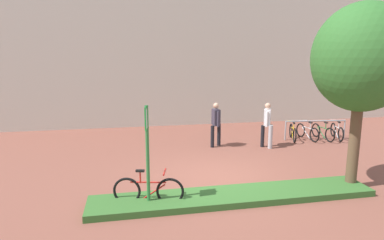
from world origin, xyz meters
name	(u,v)px	position (x,y,z in m)	size (l,w,h in m)	color
ground_plane	(219,177)	(0.00, 0.00, 0.00)	(60.00, 60.00, 0.00)	brown
building_facade	(176,26)	(0.00, 8.23, 5.00)	(28.00, 1.20, 10.00)	beige
planter_strip	(234,196)	(-0.05, -1.50, 0.08)	(7.00, 1.10, 0.16)	#336028
tree_sidewalk	(362,59)	(3.24, -1.38, 3.39)	(2.46, 2.46, 4.77)	brown
parking_sign_post	(147,142)	(-2.13, -1.50, 1.56)	(0.11, 0.36, 2.39)	#2D7238
bike_at_sign	(149,190)	(-2.12, -1.38, 0.35)	(1.65, 0.52, 0.86)	black
bike_rack_cluster	(315,131)	(5.21, 3.55, 0.35)	(2.65, 1.68, 0.83)	#99999E
bollard_steel	(270,137)	(2.76, 2.62, 0.45)	(0.16, 0.16, 0.90)	#ADADB2
person_suited_navy	(216,122)	(0.79, 3.31, 0.98)	(0.46, 0.61, 1.72)	black
person_casual_tan	(267,122)	(2.73, 2.91, 0.98)	(0.49, 0.55, 1.72)	black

